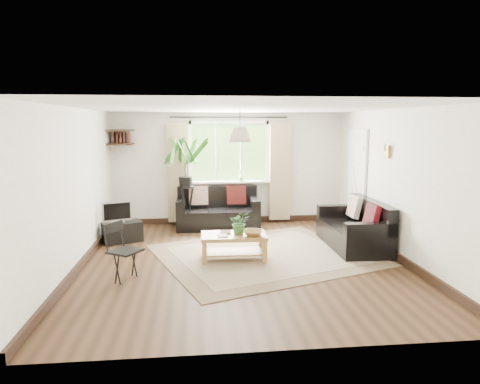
{
  "coord_description": "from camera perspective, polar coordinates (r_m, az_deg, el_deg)",
  "views": [
    {
      "loc": [
        -0.71,
        -6.51,
        2.16
      ],
      "look_at": [
        0.0,
        0.4,
        1.05
      ],
      "focal_mm": 32.0,
      "sensor_mm": 36.0,
      "label": 1
    }
  ],
  "objects": [
    {
      "name": "sill_plant",
      "position": [
        9.26,
        0.14,
        2.29
      ],
      "size": [
        0.14,
        0.1,
        0.27
      ],
      "primitive_type": "imported",
      "color": "#2D6023",
      "rests_on": "window"
    },
    {
      "name": "sofa_right",
      "position": [
        7.8,
        14.84,
        -4.31
      ],
      "size": [
        1.68,
        0.84,
        0.79
      ],
      "primitive_type": null,
      "rotation": [
        0.0,
        0.0,
        -1.57
      ],
      "color": "black",
      "rests_on": "floor"
    },
    {
      "name": "floor",
      "position": [
        6.9,
        0.34,
        -9.17
      ],
      "size": [
        5.5,
        5.5,
        0.0
      ],
      "primitive_type": "plane",
      "color": "black",
      "rests_on": "ground"
    },
    {
      "name": "book_b",
      "position": [
        6.93,
        -2.6,
        -5.35
      ],
      "size": [
        0.18,
        0.23,
        0.02
      ],
      "primitive_type": "imported",
      "rotation": [
        0.0,
        0.0,
        -0.08
      ],
      "color": "#572522",
      "rests_on": "coffee_table"
    },
    {
      "name": "rug",
      "position": [
        7.18,
        3.26,
        -8.36
      ],
      "size": [
        4.05,
        3.77,
        0.02
      ],
      "primitive_type": "cube",
      "rotation": [
        0.0,
        0.0,
        0.35
      ],
      "color": "#C2B897",
      "rests_on": "floor"
    },
    {
      "name": "ceiling",
      "position": [
        6.56,
        0.36,
        11.17
      ],
      "size": [
        5.5,
        5.5,
        0.0
      ],
      "primitive_type": "plane",
      "rotation": [
        3.14,
        0.0,
        0.0
      ],
      "color": "white",
      "rests_on": "floor"
    },
    {
      "name": "coffee_table",
      "position": [
        6.89,
        -0.82,
        -7.35
      ],
      "size": [
        1.05,
        0.59,
        0.42
      ],
      "primitive_type": null,
      "rotation": [
        0.0,
        0.0,
        -0.02
      ],
      "color": "#9A5E32",
      "rests_on": "floor"
    },
    {
      "name": "tv_stand",
      "position": [
        8.23,
        -15.43,
        -5.14
      ],
      "size": [
        0.79,
        0.63,
        0.37
      ],
      "primitive_type": "cube",
      "rotation": [
        0.0,
        0.0,
        0.4
      ],
      "color": "black",
      "rests_on": "floor"
    },
    {
      "name": "table_plant",
      "position": [
        6.84,
        -0.07,
        -4.1
      ],
      "size": [
        0.32,
        0.28,
        0.36
      ],
      "primitive_type": "imported",
      "rotation": [
        0.0,
        0.0,
        -0.0
      ],
      "color": "#2C6026",
      "rests_on": "coffee_table"
    },
    {
      "name": "wall_sconce",
      "position": [
        7.51,
        18.94,
        5.38
      ],
      "size": [
        0.12,
        0.12,
        0.28
      ],
      "primitive_type": null,
      "color": "beige",
      "rests_on": "wall_right"
    },
    {
      "name": "wall_front",
      "position": [
        3.95,
        4.67,
        -5.04
      ],
      "size": [
        5.0,
        0.02,
        2.4
      ],
      "primitive_type": "cube",
      "color": "silver",
      "rests_on": "floor"
    },
    {
      "name": "door",
      "position": [
        8.88,
        15.18,
        1.26
      ],
      "size": [
        0.06,
        0.96,
        2.06
      ],
      "primitive_type": "cube",
      "color": "silver",
      "rests_on": "wall_right"
    },
    {
      "name": "bowl",
      "position": [
        6.76,
        1.79,
        -5.47
      ],
      "size": [
        0.39,
        0.39,
        0.08
      ],
      "primitive_type": "imported",
      "rotation": [
        0.0,
        0.0,
        -0.26
      ],
      "color": "brown",
      "rests_on": "coffee_table"
    },
    {
      "name": "wall_left",
      "position": [
        6.83,
        -21.0,
        0.38
      ],
      "size": [
        0.02,
        5.5,
        2.4
      ],
      "primitive_type": "cube",
      "color": "silver",
      "rests_on": "floor"
    },
    {
      "name": "folding_chair",
      "position": [
        6.19,
        -15.06,
        -7.75
      ],
      "size": [
        0.58,
        0.58,
        0.81
      ],
      "primitive_type": null,
      "rotation": [
        0.0,
        0.0,
        1.01
      ],
      "color": "black",
      "rests_on": "floor"
    },
    {
      "name": "pendant_lamp",
      "position": [
        6.95,
        0.0,
        8.17
      ],
      "size": [
        0.36,
        0.36,
        0.54
      ],
      "primitive_type": null,
      "color": "beige",
      "rests_on": "ceiling"
    },
    {
      "name": "window",
      "position": [
        9.27,
        -1.46,
        5.3
      ],
      "size": [
        2.5,
        0.16,
        2.16
      ],
      "primitive_type": null,
      "color": "white",
      "rests_on": "wall_back"
    },
    {
      "name": "corner_shelf",
      "position": [
        9.15,
        -15.66,
        7.05
      ],
      "size": [
        0.5,
        0.5,
        0.34
      ],
      "primitive_type": null,
      "color": "black",
      "rests_on": "wall_back"
    },
    {
      "name": "tv",
      "position": [
        8.16,
        -16.1,
        -2.49
      ],
      "size": [
        0.56,
        0.37,
        0.41
      ],
      "primitive_type": null,
      "rotation": [
        0.0,
        0.0,
        0.4
      ],
      "color": "#A5A5AA",
      "rests_on": "tv_stand"
    },
    {
      "name": "wall_right",
      "position": [
        7.32,
        20.19,
        0.98
      ],
      "size": [
        0.02,
        5.5,
        2.4
      ],
      "primitive_type": "cube",
      "color": "silver",
      "rests_on": "floor"
    },
    {
      "name": "wall_back",
      "position": [
        9.34,
        -1.47,
        3.18
      ],
      "size": [
        5.0,
        0.02,
        2.4
      ],
      "primitive_type": "cube",
      "color": "silver",
      "rests_on": "floor"
    },
    {
      "name": "palm_stand",
      "position": [
        8.92,
        -7.26,
        1.23
      ],
      "size": [
        0.8,
        0.8,
        1.91
      ],
      "primitive_type": null,
      "rotation": [
        0.0,
        0.0,
        -0.08
      ],
      "color": "black",
      "rests_on": "floor"
    },
    {
      "name": "book_a",
      "position": [
        6.73,
        -3.03,
        -5.82
      ],
      "size": [
        0.17,
        0.23,
        0.02
      ],
      "primitive_type": "imported",
      "rotation": [
        0.0,
        0.0,
        0.07
      ],
      "color": "white",
      "rests_on": "coffee_table"
    },
    {
      "name": "sofa_back",
      "position": [
        8.96,
        -2.96,
        -2.25
      ],
      "size": [
        1.72,
        0.88,
        0.8
      ],
      "primitive_type": null,
      "rotation": [
        0.0,
        0.0,
        -0.02
      ],
      "color": "black",
      "rests_on": "floor"
    }
  ]
}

